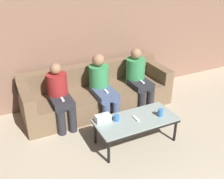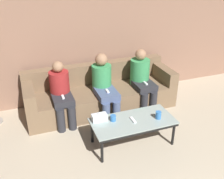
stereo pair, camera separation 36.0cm
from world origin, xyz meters
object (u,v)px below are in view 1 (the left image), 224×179
object	(u,v)px
couch	(97,94)
coffee_table	(136,121)
cup_near_right	(160,113)
game_remote	(136,119)
cup_near_left	(116,118)
tissue_box	(103,118)
seated_person_mid_left	(102,84)
seated_person_left_end	(60,94)
seated_person_mid_right	(138,76)

from	to	relation	value
couch	coffee_table	xyz separation A→B (m)	(0.11, -1.19, 0.08)
cup_near_right	game_remote	world-z (taller)	cup_near_right
cup_near_left	cup_near_right	xyz separation A→B (m)	(0.64, -0.17, 0.01)
cup_near_left	tissue_box	world-z (taller)	tissue_box
tissue_box	game_remote	size ratio (longest dim) A/B	1.47
cup_near_right	coffee_table	bearing A→B (deg)	167.82
seated_person_mid_left	seated_person_left_end	bearing A→B (deg)	179.06
cup_near_right	seated_person_mid_right	bearing A→B (deg)	76.62
cup_near_right	game_remote	xyz separation A→B (m)	(-0.37, 0.08, -0.05)
cup_near_right	seated_person_mid_left	xyz separation A→B (m)	(-0.48, 1.05, 0.11)
cup_near_left	seated_person_left_end	world-z (taller)	seated_person_left_end
couch	coffee_table	world-z (taller)	couch
game_remote	seated_person_mid_left	bearing A→B (deg)	96.51
cup_near_left	seated_person_mid_right	xyz separation A→B (m)	(0.89, 0.90, 0.12)
cup_near_right	tissue_box	distance (m)	0.85
seated_person_left_end	coffee_table	bearing A→B (deg)	-49.41
tissue_box	seated_person_left_end	bearing A→B (deg)	115.60
cup_near_left	seated_person_mid_left	world-z (taller)	seated_person_mid_left
coffee_table	cup_near_left	xyz separation A→B (m)	(-0.27, 0.09, 0.08)
coffee_table	seated_person_left_end	size ratio (longest dim) A/B	1.16
coffee_table	seated_person_left_end	distance (m)	1.31
tissue_box	seated_person_left_end	xyz separation A→B (m)	(-0.39, 0.82, 0.09)
cup_near_right	game_remote	bearing A→B (deg)	167.82
game_remote	seated_person_mid_left	distance (m)	0.99
couch	game_remote	bearing A→B (deg)	-84.69
cup_near_left	game_remote	size ratio (longest dim) A/B	0.59
coffee_table	seated_person_mid_right	size ratio (longest dim) A/B	1.13
seated_person_mid_left	cup_near_right	bearing A→B (deg)	-65.62
couch	cup_near_left	world-z (taller)	couch
game_remote	seated_person_mid_right	bearing A→B (deg)	58.08
coffee_table	cup_near_right	world-z (taller)	cup_near_right
seated_person_mid_right	seated_person_left_end	bearing A→B (deg)	-179.48
game_remote	couch	bearing A→B (deg)	95.31
game_remote	seated_person_mid_right	xyz separation A→B (m)	(0.62, 1.00, 0.16)
cup_near_left	coffee_table	bearing A→B (deg)	-19.23
game_remote	seated_person_mid_right	distance (m)	1.18
game_remote	seated_person_mid_left	size ratio (longest dim) A/B	0.14
coffee_table	seated_person_mid_left	size ratio (longest dim) A/B	1.12
couch	coffee_table	distance (m)	1.20
cup_near_right	seated_person_left_end	xyz separation A→B (m)	(-1.21, 1.06, 0.09)
cup_near_right	seated_person_mid_right	size ratio (longest dim) A/B	0.11
couch	seated_person_left_end	distance (m)	0.80
tissue_box	game_remote	distance (m)	0.48
couch	seated_person_mid_left	distance (m)	0.36
game_remote	seated_person_mid_right	world-z (taller)	seated_person_mid_right
seated_person_left_end	game_remote	bearing A→B (deg)	-49.41
coffee_table	tissue_box	bearing A→B (deg)	159.77
couch	seated_person_mid_left	world-z (taller)	seated_person_mid_left
cup_near_left	seated_person_mid_right	world-z (taller)	seated_person_mid_right
cup_near_left	cup_near_right	world-z (taller)	cup_near_right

